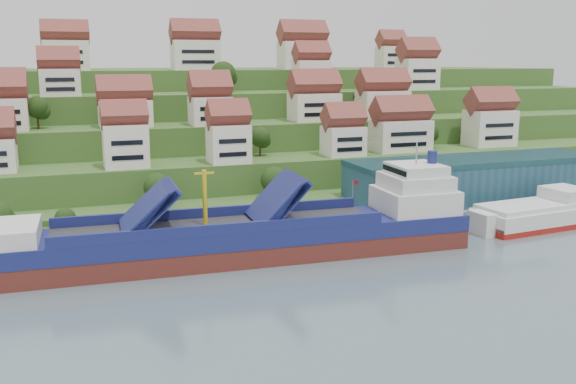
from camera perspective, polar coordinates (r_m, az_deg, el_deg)
name	(u,v)px	position (r m, az deg, el deg)	size (l,w,h in m)	color
ground	(285,252)	(115.79, -0.29, -5.39)	(300.00, 300.00, 0.00)	slate
quay	(351,218)	(136.21, 5.59, -2.35)	(180.00, 14.00, 2.20)	gray
hillside	(180,133)	(212.54, -9.57, 5.20)	(260.00, 128.00, 31.00)	#2D4C1E
hillside_village	(203,97)	(169.65, -7.57, 8.33)	(159.62, 61.84, 28.69)	silver
hillside_trees	(170,135)	(152.40, -10.43, 4.99)	(129.38, 62.26, 30.64)	#213D14
warehouse	(475,179)	(152.67, 16.26, 1.10)	(60.00, 15.00, 10.00)	#21485A
flagpole	(353,197)	(129.72, 5.82, -0.45)	(1.28, 0.16, 8.00)	gray
cargo_ship	(245,238)	(112.00, -3.87, -4.11)	(86.18, 16.70, 19.11)	#57211A
second_ship	(541,214)	(143.25, 21.58, -1.86)	(29.47, 13.35, 8.28)	maroon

